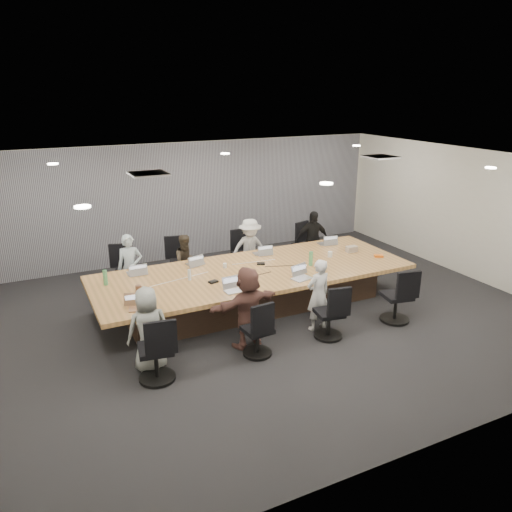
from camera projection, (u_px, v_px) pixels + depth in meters
name	position (u px, v px, depth m)	size (l,w,h in m)	color
floor	(265.00, 316.00, 9.24)	(10.00, 8.00, 0.00)	#232325
ceiling	(266.00, 164.00, 8.34)	(10.00, 8.00, 0.00)	white
wall_back	(192.00, 200.00, 12.19)	(10.00, 2.80, 0.00)	beige
wall_front	(434.00, 343.00, 5.38)	(10.00, 2.80, 0.00)	beige
wall_right	(470.00, 214.00, 10.86)	(8.00, 2.80, 0.00)	beige
curtain	(193.00, 201.00, 12.13)	(9.80, 0.04, 2.80)	gray
conference_table	(254.00, 287.00, 9.54)	(6.00, 2.20, 0.74)	#3D2A20
chair_0	(127.00, 274.00, 10.14)	(0.55, 0.55, 0.82)	black
chair_1	(182.00, 265.00, 10.61)	(0.57, 0.57, 0.84)	black
chair_2	(243.00, 257.00, 11.22)	(0.53, 0.53, 0.78)	black
chair_3	(304.00, 248.00, 11.88)	(0.51, 0.51, 0.75)	black
chair_4	(156.00, 354.00, 7.10)	(0.56, 0.56, 0.83)	black
chair_5	(257.00, 334.00, 7.79)	(0.49, 0.49, 0.72)	black
chair_6	(329.00, 317.00, 8.34)	(0.51, 0.51, 0.75)	black
chair_7	(396.00, 300.00, 8.92)	(0.55, 0.55, 0.82)	black
person_0	(130.00, 268.00, 9.76)	(0.49, 0.32, 1.34)	#A3B6C0
laptop_0	(136.00, 273.00, 9.26)	(0.34, 0.23, 0.02)	#B2B2B7
person_1	(187.00, 263.00, 10.26)	(0.58, 0.45, 1.19)	#362E23
laptop_1	(195.00, 264.00, 9.74)	(0.33, 0.23, 0.02)	#B2B2B7
person_2	(250.00, 249.00, 10.83)	(0.87, 0.50, 1.35)	#B2B2B2
laptop_2	(261.00, 253.00, 10.34)	(0.32, 0.22, 0.02)	#B2B2B7
person_3	(312.00, 240.00, 11.49)	(0.80, 0.33, 1.36)	black
laptop_3	(326.00, 243.00, 11.00)	(0.34, 0.23, 0.02)	#B2B2B7
person_4	(148.00, 329.00, 7.32)	(0.63, 0.41, 1.30)	gray
laptop_4	(139.00, 309.00, 7.76)	(0.31, 0.21, 0.02)	#8C6647
person_5	(248.00, 307.00, 7.98)	(1.26, 0.40, 1.36)	brown
laptop_5	(234.00, 291.00, 8.43)	(0.31, 0.21, 0.02)	#B2B2B7
person_6	(318.00, 295.00, 8.55)	(0.47, 0.31, 1.28)	silver
laptop_6	(302.00, 278.00, 8.98)	(0.35, 0.24, 0.02)	#B2B2B7
bottle_green_left	(105.00, 278.00, 8.67)	(0.08, 0.08, 0.27)	#52A362
bottle_green_right	(311.00, 259.00, 9.63)	(0.08, 0.08, 0.28)	#52A362
bottle_clear	(189.00, 275.00, 8.90)	(0.06, 0.06, 0.20)	silver
cup_white_far	(225.00, 266.00, 9.53)	(0.07, 0.07, 0.09)	white
cup_white_near	(330.00, 254.00, 10.14)	(0.09, 0.09, 0.11)	white
mug_brown	(138.00, 289.00, 8.38)	(0.10, 0.10, 0.12)	brown
mic_left	(213.00, 282.00, 8.82)	(0.16, 0.11, 0.03)	black
mic_right	(261.00, 264.00, 9.72)	(0.15, 0.10, 0.03)	black
stapler	(244.00, 275.00, 9.09)	(0.16, 0.04, 0.06)	black
canvas_bag	(352.00, 249.00, 10.44)	(0.23, 0.14, 0.12)	tan
snack_packet	(379.00, 256.00, 10.15)	(0.17, 0.12, 0.04)	orange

